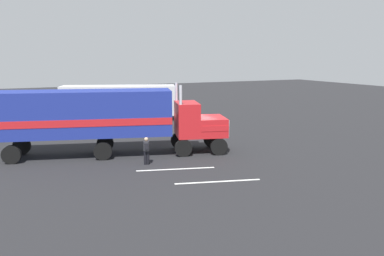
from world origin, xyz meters
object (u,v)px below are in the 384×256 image
person_bystander (146,150)px  parked_car (4,128)px  parked_bus (119,99)px  semi_truck (105,116)px

person_bystander → parked_car: (-7.79, 11.60, -0.09)m
person_bystander → parked_car: bearing=123.9°
person_bystander → parked_bus: parked_bus is taller
person_bystander → parked_bus: bearing=81.6°
person_bystander → parked_car: 13.98m
person_bystander → semi_truck: bearing=118.7°
parked_bus → parked_car: bearing=-155.4°
semi_truck → parked_car: semi_truck is taller
person_bystander → parked_car: size_ratio=0.36×
semi_truck → parked_bus: 13.77m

